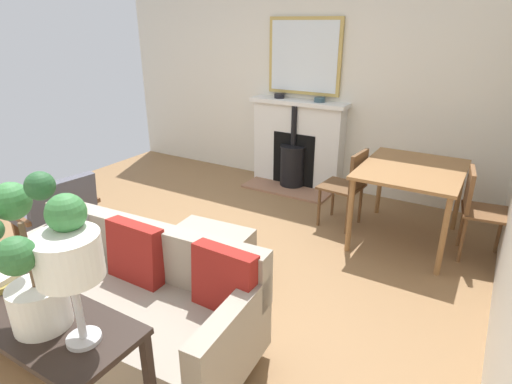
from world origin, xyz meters
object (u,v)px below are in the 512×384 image
Objects in this scene: table_lamp_far_end at (69,261)px; dining_chair_near_fireplace at (349,183)px; fireplace at (296,148)px; console_table at (10,314)px; dining_chair_by_back_wall at (478,206)px; sofa at (126,299)px; mantel_bowl_far at (320,99)px; potted_plant at (29,257)px; dining_table at (411,177)px; armchair_accent at (56,209)px; mantel_bowl_near at (279,96)px; ottoman at (203,255)px.

dining_chair_near_fireplace is (-3.10, 0.08, -0.68)m from table_lamp_far_end.
fireplace is at bearing -130.19° from dining_chair_near_fireplace.
table_lamp_far_end is at bearing 90.00° from console_table.
dining_chair_by_back_wall is (-3.10, 1.83, -0.19)m from console_table.
mantel_bowl_far is at bearing -178.62° from sofa.
dining_chair_by_back_wall is (-3.12, 1.48, -0.63)m from potted_plant.
potted_plant is 3.29m from dining_table.
dining_chair_near_fireplace is at bearing 178.56° from table_lamp_far_end.
armchair_accent is 0.91× the size of dining_chair_near_fireplace.
dining_chair_near_fireplace is 1.00× the size of dining_chair_by_back_wall.
mantel_bowl_near is at bearing -163.19° from table_lamp_far_end.
mantel_bowl_near is 3.43m from sofa.
ottoman is at bearing 1.27° from mantel_bowl_far.
table_lamp_far_end is at bearing 58.65° from armchair_accent.
fireplace is at bearing -117.76° from dining_table.
dining_chair_near_fireplace is (0.87, 1.28, -0.65)m from mantel_bowl_near.
sofa is at bearing 69.50° from armchair_accent.
table_lamp_far_end is at bearing -22.13° from dining_chair_by_back_wall.
dining_chair_by_back_wall is at bearing 65.37° from mantel_bowl_far.
mantel_bowl_near is 0.07× the size of sofa.
sofa reaches higher than dining_table.
mantel_bowl_near is 2.94m from armchair_accent.
mantel_bowl_near reaches higher than sofa.
console_table is at bearing 9.04° from mantel_bowl_near.
mantel_bowl_near is 0.55m from mantel_bowl_far.
dining_chair_near_fireplace is (-3.10, 0.65, -0.20)m from console_table.
console_table is 1.39× the size of dining_table.
mantel_bowl_far is 4.02m from potted_plant.
dining_table is at bearing 62.24° from fireplace.
mantel_bowl_near reaches higher than fireplace.
table_lamp_far_end is (1.23, 2.02, 0.74)m from armchair_accent.
mantel_bowl_far is (-0.03, 0.27, 0.64)m from fireplace.
armchair_accent is 1.55× the size of table_lamp_far_end.
potted_plant is 0.61× the size of dining_table.
potted_plant is at bearing 9.96° from fireplace.
table_lamp_far_end is (3.97, 0.65, 0.03)m from mantel_bowl_far.
sofa is at bearing -27.11° from dining_table.
armchair_accent is at bearing -16.75° from mantel_bowl_near.
mantel_bowl_near is 1.68m from dining_chair_near_fireplace.
sofa is (3.28, 0.63, -0.79)m from mantel_bowl_near.
potted_plant reaches higher than mantel_bowl_far.
potted_plant is (0.71, 0.35, 0.79)m from sofa.
potted_plant is at bearing -83.42° from table_lamp_far_end.
dining_chair_by_back_wall reaches higher than sofa.
fireplace reaches higher than dining_chair_by_back_wall.
ottoman is at bearing 7.67° from fireplace.
fireplace is 2.45m from ottoman.
fireplace is at bearing 157.83° from armchair_accent.
mantel_bowl_far is 0.28× the size of table_lamp_far_end.
console_table is 1.83× the size of dining_chair_near_fireplace.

